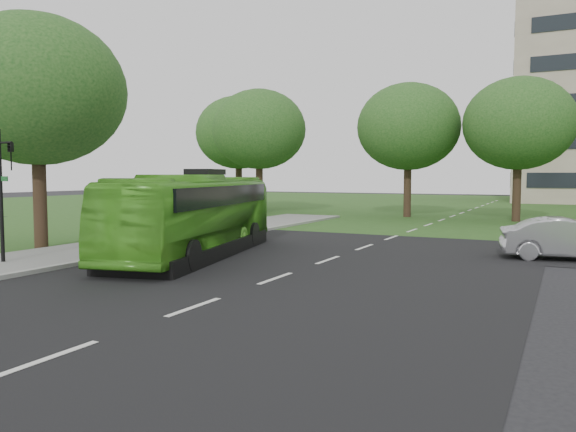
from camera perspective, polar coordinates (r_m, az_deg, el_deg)
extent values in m
plane|color=black|center=(14.84, -4.92, -7.66)|extent=(160.00, 160.00, 0.00)
cube|color=black|center=(33.40, 13.32, -1.14)|extent=(14.00, 120.00, 0.01)
cube|color=black|center=(27.62, 10.45, -2.19)|extent=(80.00, 12.00, 0.01)
cube|color=silver|center=(28.58, 11.01, -1.97)|extent=(0.15, 90.00, 0.01)
cube|color=#2A501A|center=(57.96, 19.03, 0.96)|extent=(120.00, 60.00, 0.01)
cube|color=black|center=(75.19, 22.51, 11.09)|extent=(0.10, 18.40, 23.00)
cylinder|color=black|center=(44.26, -2.92, 2.62)|extent=(0.55, 0.55, 3.69)
ellipsoid|color=#174718|center=(44.38, -2.95, 8.79)|extent=(7.32, 7.32, 6.22)
cylinder|color=black|center=(41.60, 12.03, 2.36)|extent=(0.54, 0.54, 3.58)
ellipsoid|color=#174718|center=(41.73, 12.13, 8.86)|extent=(7.36, 7.36, 6.25)
cylinder|color=black|center=(39.57, 22.21, 2.04)|extent=(0.53, 0.53, 3.55)
ellipsoid|color=#174718|center=(39.69, 22.39, 8.69)|extent=(7.06, 7.06, 6.00)
cylinder|color=black|center=(48.89, -5.01, 2.80)|extent=(0.57, 0.57, 3.76)
ellipsoid|color=#174718|center=(49.02, -5.05, 8.45)|extent=(7.37, 7.37, 6.26)
cylinder|color=black|center=(25.33, -23.88, 1.03)|extent=(0.54, 0.54, 3.62)
ellipsoid|color=#174718|center=(25.53, -24.19, 11.59)|extent=(7.19, 7.19, 6.11)
imported|color=#4CA624|center=(21.41, -9.44, 0.07)|extent=(4.97, 11.28, 3.06)
imported|color=#A9A8AC|center=(22.49, 26.59, -2.10)|extent=(4.80, 2.37, 1.51)
cylinder|color=black|center=(20.98, -27.14, 1.64)|extent=(0.13, 0.13, 4.56)
cylinder|color=black|center=(20.73, -26.78, 6.68)|extent=(0.64, 0.07, 0.07)
imported|color=black|center=(20.53, -26.36, 5.44)|extent=(0.18, 0.20, 0.91)
cube|color=#195926|center=(20.85, -26.98, 3.39)|extent=(0.46, 0.04, 0.16)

